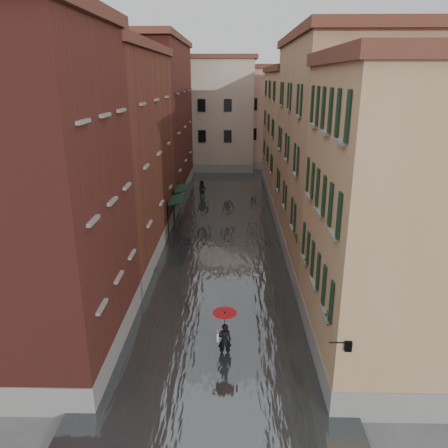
# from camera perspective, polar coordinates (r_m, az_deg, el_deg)

# --- Properties ---
(ground) EXTENTS (120.00, 120.00, 0.00)m
(ground) POSITION_cam_1_polar(r_m,az_deg,el_deg) (21.11, -0.80, -13.00)
(ground) COLOR #505153
(ground) RESTS_ON ground
(floodwater) EXTENTS (10.00, 60.00, 0.20)m
(floodwater) POSITION_cam_1_polar(r_m,az_deg,el_deg) (32.85, -0.01, -0.86)
(floodwater) COLOR #414648
(floodwater) RESTS_ON ground
(building_left_near) EXTENTS (6.00, 8.00, 13.00)m
(building_left_near) POSITION_cam_1_polar(r_m,az_deg,el_deg) (18.29, -23.65, 2.56)
(building_left_near) COLOR maroon
(building_left_near) RESTS_ON ground
(building_left_mid) EXTENTS (6.00, 14.00, 12.50)m
(building_left_mid) POSITION_cam_1_polar(r_m,az_deg,el_deg) (28.44, -14.60, 8.29)
(building_left_mid) COLOR brown
(building_left_mid) RESTS_ON ground
(building_left_far) EXTENTS (6.00, 16.00, 14.00)m
(building_left_far) POSITION_cam_1_polar(r_m,az_deg,el_deg) (42.85, -9.33, 12.97)
(building_left_far) COLOR maroon
(building_left_far) RESTS_ON ground
(building_right_near) EXTENTS (6.00, 8.00, 11.50)m
(building_right_near) POSITION_cam_1_polar(r_m,az_deg,el_deg) (17.97, 21.78, 0.04)
(building_right_near) COLOR tan
(building_right_near) RESTS_ON ground
(building_right_mid) EXTENTS (6.00, 14.00, 13.00)m
(building_right_mid) POSITION_cam_1_polar(r_m,az_deg,el_deg) (28.06, 14.41, 8.70)
(building_right_mid) COLOR tan
(building_right_mid) RESTS_ON ground
(building_right_far) EXTENTS (6.00, 16.00, 11.50)m
(building_right_far) POSITION_cam_1_polar(r_m,az_deg,el_deg) (42.76, 9.92, 11.24)
(building_right_far) COLOR tan
(building_right_far) RESTS_ON ground
(building_end_cream) EXTENTS (12.00, 9.00, 13.00)m
(building_end_cream) POSITION_cam_1_polar(r_m,az_deg,el_deg) (56.26, -2.59, 13.98)
(building_end_cream) COLOR beige
(building_end_cream) RESTS_ON ground
(building_end_pink) EXTENTS (10.00, 9.00, 12.00)m
(building_end_pink) POSITION_cam_1_polar(r_m,az_deg,el_deg) (58.42, 6.65, 13.56)
(building_end_pink) COLOR tan
(building_end_pink) RESTS_ON ground
(awning_near) EXTENTS (1.09, 2.89, 2.80)m
(awning_near) POSITION_cam_1_polar(r_m,az_deg,el_deg) (32.26, -6.23, 3.07)
(awning_near) COLOR #152F1F
(awning_near) RESTS_ON ground
(awning_far) EXTENTS (1.09, 2.89, 2.80)m
(awning_far) POSITION_cam_1_polar(r_m,az_deg,el_deg) (35.57, -5.54, 4.56)
(awning_far) COLOR #152F1F
(awning_far) RESTS_ON ground
(wall_lantern) EXTENTS (0.71, 0.22, 0.35)m
(wall_lantern) POSITION_cam_1_polar(r_m,az_deg,el_deg) (14.88, 15.79, -14.99)
(wall_lantern) COLOR black
(wall_lantern) RESTS_ON ground
(window_planters) EXTENTS (0.59, 8.73, 0.84)m
(window_planters) POSITION_cam_1_polar(r_m,az_deg,el_deg) (19.40, 11.40, -4.70)
(window_planters) COLOR brown
(window_planters) RESTS_ON ground
(pedestrian_main) EXTENTS (1.03, 1.03, 2.06)m
(pedestrian_main) POSITION_cam_1_polar(r_m,az_deg,el_deg) (18.32, 0.07, -13.53)
(pedestrian_main) COLOR black
(pedestrian_main) RESTS_ON ground
(pedestrian_far) EXTENTS (1.04, 0.93, 1.76)m
(pedestrian_far) POSITION_cam_1_polar(r_m,az_deg,el_deg) (41.70, -2.86, 4.49)
(pedestrian_far) COLOR black
(pedestrian_far) RESTS_ON ground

